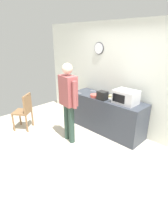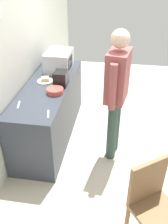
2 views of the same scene
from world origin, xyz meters
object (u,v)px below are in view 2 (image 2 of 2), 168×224
at_px(person_standing, 117,88).
at_px(microwave, 59,61).
at_px(sandwich_plate, 45,80).
at_px(fork_utensil, 19,105).
at_px(spoon_utensil, 48,114).
at_px(toaster, 61,78).
at_px(salad_bowl, 55,91).
at_px(wooden_chair, 152,203).

bearing_deg(person_standing, microwave, 48.62).
relative_size(sandwich_plate, person_standing, 0.13).
bearing_deg(person_standing, fork_utensil, 105.82).
height_order(spoon_utensil, person_standing, person_standing).
relative_size(sandwich_plate, fork_utensil, 1.38).
xyz_separation_m(sandwich_plate, spoon_utensil, (-0.85, -0.28, -0.02)).
xyz_separation_m(sandwich_plate, person_standing, (-0.36, -1.04, 0.13)).
bearing_deg(sandwich_plate, microwave, -12.14).
bearing_deg(toaster, salad_bowl, 174.83).
distance_m(fork_utensil, wooden_chair, 1.87).
bearing_deg(fork_utensil, wooden_chair, -119.80).
height_order(microwave, spoon_utensil, microwave).
bearing_deg(spoon_utensil, salad_bowl, 5.72).
relative_size(microwave, fork_utensil, 2.94).
relative_size(fork_utensil, spoon_utensil, 1.00).
height_order(salad_bowl, spoon_utensil, salad_bowl).
distance_m(microwave, salad_bowl, 0.80).
height_order(person_standing, wooden_chair, person_standing).
bearing_deg(microwave, fork_utensil, 168.65).
relative_size(fork_utensil, person_standing, 0.10).
relative_size(spoon_utensil, wooden_chair, 0.18).
height_order(sandwich_plate, toaster, toaster).
xyz_separation_m(salad_bowl, spoon_utensil, (-0.53, -0.05, -0.03)).
bearing_deg(microwave, spoon_utensil, -171.99).
xyz_separation_m(sandwich_plate, salad_bowl, (-0.32, -0.23, 0.01)).
xyz_separation_m(salad_bowl, person_standing, (-0.05, -0.81, 0.12)).
relative_size(salad_bowl, spoon_utensil, 1.32).
bearing_deg(toaster, sandwich_plate, 75.34).
xyz_separation_m(microwave, spoon_utensil, (-1.31, -0.18, -0.15)).
bearing_deg(spoon_utensil, microwave, 8.01).
bearing_deg(microwave, person_standing, -131.38).
height_order(spoon_utensil, wooden_chair, wooden_chair).
distance_m(microwave, person_standing, 1.25).
height_order(fork_utensil, spoon_utensil, same).
relative_size(person_standing, wooden_chair, 1.88).
bearing_deg(salad_bowl, wooden_chair, -136.38).
height_order(salad_bowl, fork_utensil, salad_bowl).
height_order(salad_bowl, person_standing, person_standing).
height_order(sandwich_plate, fork_utensil, sandwich_plate).
relative_size(microwave, sandwich_plate, 2.14).
relative_size(sandwich_plate, spoon_utensil, 1.38).
xyz_separation_m(toaster, spoon_utensil, (-0.78, -0.03, -0.10)).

